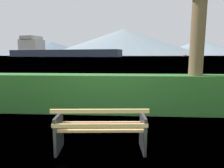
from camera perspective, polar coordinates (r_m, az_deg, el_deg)
The scene contains 7 objects.
ground_plane at distance 3.78m, azimuth -3.25°, elevation -18.82°, with size 1400.00×1400.00×0.00m, color #4C6B33.
water_surface at distance 312.55m, azimuth 3.48°, elevation 8.24°, with size 620.00×620.00×0.00m, color slate.
park_bench at distance 3.56m, azimuth -3.35°, elevation -13.19°, with size 1.65×0.68×0.87m.
hedge_row at distance 5.87m, azimuth -0.54°, elevation -2.85°, with size 8.35×0.71×1.16m, color #2D6B28.
cargo_ship_large at distance 197.02m, azimuth -16.34°, elevation 9.37°, with size 112.49×42.94×20.20m.
fishing_boat_near at distance 267.21m, azimuth 20.72°, elevation 7.82°, with size 7.41×6.24×2.14m.
distant_hills at distance 582.51m, azimuth 3.21°, elevation 11.66°, with size 720.06×438.71×76.11m.
Camera 1 is at (0.41, -3.34, 1.74)m, focal length 30.99 mm.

